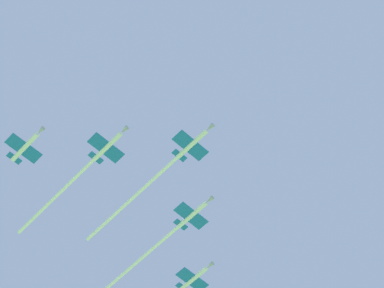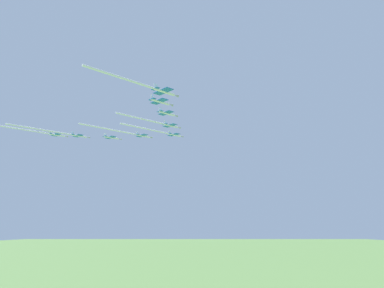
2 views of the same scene
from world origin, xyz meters
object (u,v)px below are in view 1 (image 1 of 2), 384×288
object	(u,v)px
jet_starboard_outer	(26,146)
jet_lead	(162,172)
jet_starboard_inner	(83,170)
jet_port_inner	(161,242)
jet_port_outer	(194,278)

from	to	relation	value
jet_starboard_outer	jet_lead	bearing A→B (deg)	147.31
jet_starboard_inner	jet_starboard_outer	xyz separation A→B (m)	(4.40, 12.03, 0.96)
jet_lead	jet_starboard_inner	xyz separation A→B (m)	(11.43, 11.93, 0.47)
jet_starboard_inner	jet_starboard_outer	distance (m)	12.84
jet_port_inner	jet_starboard_outer	xyz separation A→B (m)	(2.38, 36.22, 1.89)
jet_port_inner	jet_starboard_inner	size ratio (longest dim) A/B	1.16
jet_port_outer	jet_starboard_outer	bearing A→B (deg)	-0.00
jet_lead	jet_starboard_inner	distance (m)	16.53
jet_lead	jet_starboard_outer	distance (m)	28.75
jet_lead	jet_port_outer	xyz separation A→B (m)	(15.19, -24.37, -1.42)
jet_starboard_inner	jet_starboard_outer	size ratio (longest dim) A/B	3.44
jet_port_inner	jet_starboard_outer	size ratio (longest dim) A/B	3.97
jet_lead	jet_port_outer	distance (m)	28.75
jet_port_outer	jet_starboard_outer	size ratio (longest dim) A/B	1.00
jet_port_inner	jet_starboard_inner	xyz separation A→B (m)	(-2.02, 24.20, 0.93)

